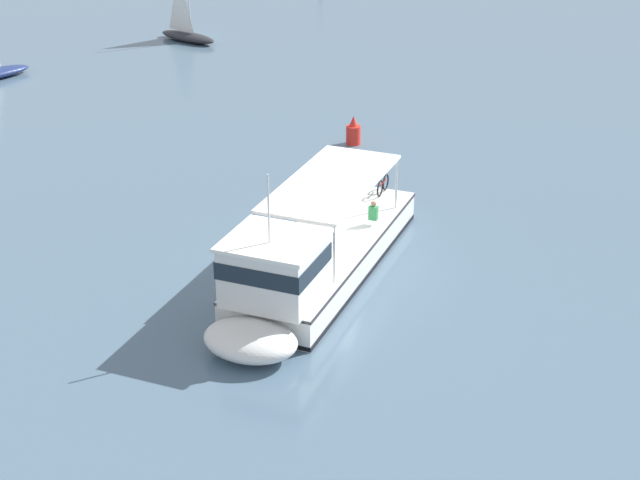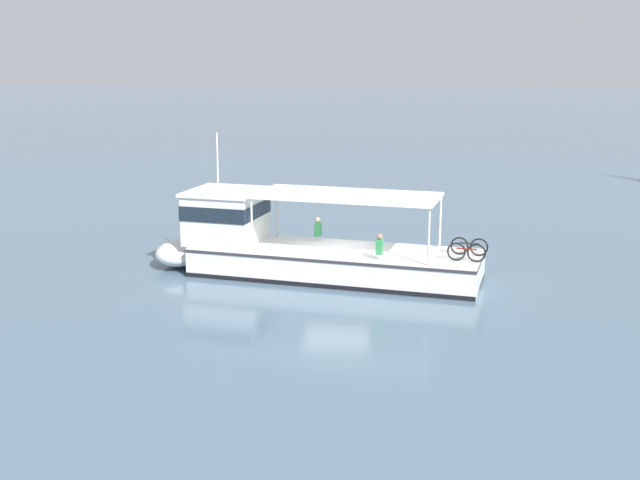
{
  "view_description": "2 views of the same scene",
  "coord_description": "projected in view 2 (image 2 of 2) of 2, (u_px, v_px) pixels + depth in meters",
  "views": [
    {
      "loc": [
        5.72,
        -29.79,
        15.47
      ],
      "look_at": [
        0.0,
        -0.63,
        1.4
      ],
      "focal_mm": 53.65,
      "sensor_mm": 36.0,
      "label": 1
    },
    {
      "loc": [
        28.47,
        2.41,
        8.1
      ],
      "look_at": [
        0.0,
        -0.63,
        1.4
      ],
      "focal_mm": 43.97,
      "sensor_mm": 36.0,
      "label": 2
    }
  ],
  "objects": [
    {
      "name": "ground_plane",
      "position": [
        337.0,
        276.0,
        29.66
      ],
      "size": [
        400.0,
        400.0,
        0.0
      ],
      "primitive_type": "plane",
      "color": "slate"
    },
    {
      "name": "ferry_main",
      "position": [
        294.0,
        248.0,
        29.78
      ],
      "size": [
        5.41,
        13.06,
        5.32
      ],
      "color": "white",
      "rests_on": "ground"
    }
  ]
}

